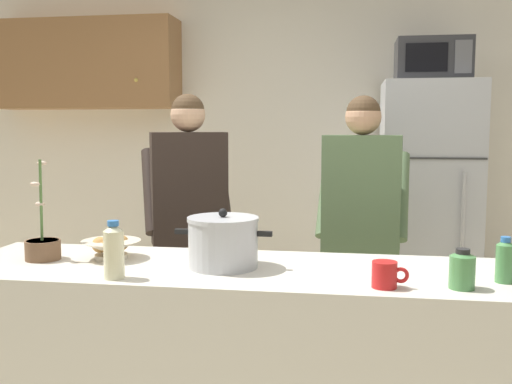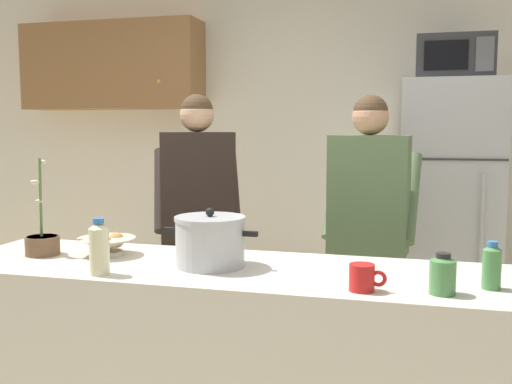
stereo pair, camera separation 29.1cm
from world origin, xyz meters
The scene contains 13 objects.
back_wall_unit centered at (-0.25, 2.26, 1.40)m, with size 6.00×0.48×2.60m.
kitchen_island centered at (0.00, 0.00, 0.46)m, with size 2.35×0.68×0.92m, color silver.
refrigerator centered at (1.00, 1.85, 0.90)m, with size 0.64×0.68×1.80m.
microwave centered at (1.00, 1.83, 1.94)m, with size 0.48×0.37×0.28m.
person_near_pot centered at (-0.46, 0.94, 1.05)m, with size 0.61×0.56×1.68m.
person_by_sink centered at (0.53, 0.95, 1.04)m, with size 0.54×0.45×1.66m.
cooking_pot centered at (-0.05, -0.01, 1.02)m, with size 0.40×0.29×0.24m.
coffee_mug centered at (0.59, -0.22, 0.97)m, with size 0.13×0.09×0.10m.
bread_bowl centered at (-0.56, 0.06, 0.97)m, with size 0.26×0.26×0.10m.
bottle_near_edge centered at (1.03, -0.08, 1.00)m, with size 0.07×0.07×0.17m.
bottle_mid_counter centered at (-0.42, -0.25, 1.03)m, with size 0.08×0.08×0.22m.
bottle_far_corner centered at (0.86, -0.19, 0.99)m, with size 0.09×0.09×0.14m.
potted_orchid centered at (-0.85, 0.00, 0.98)m, with size 0.15×0.15×0.43m.
Camera 2 is at (0.74, -2.25, 1.49)m, focal length 41.06 mm.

